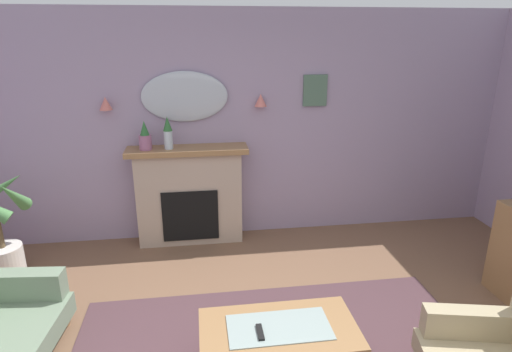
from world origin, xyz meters
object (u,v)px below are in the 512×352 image
Objects in this scene: fireplace at (190,196)px; wall_mirror at (185,97)px; mantel_vase_left at (145,138)px; tv_remote at (260,333)px; wall_sconce_right at (261,100)px; framed_picture at (315,91)px; wall_sconce_left at (106,103)px; mantel_vase_right at (168,132)px; coffee_table at (279,334)px.

wall_mirror reaches higher than fireplace.
mantel_vase_left is at bearing -159.30° from wall_mirror.
wall_sconce_right is at bearing 81.32° from tv_remote.
mantel_vase_left is (-0.45, -0.03, 0.73)m from fireplace.
fireplace is at bearing -174.23° from framed_picture.
wall_sconce_left reaches higher than tv_remote.
wall_sconce_right reaches higher than fireplace.
wall_sconce_right reaches higher than mantel_vase_right.
wall_mirror reaches higher than coffee_table.
mantel_vase_left is at bearing -16.70° from wall_sconce_left.
tv_remote is at bearing -61.42° from wall_sconce_left.
coffee_table is (0.62, -2.30, -0.19)m from fireplace.
wall_mirror is at bearing 90.00° from fireplace.
wall_sconce_left is (-0.85, -0.05, -0.05)m from wall_mirror.
wall_sconce_right is at bearing 6.16° from fireplace.
wall_sconce_right is 2.75m from tv_remote.
wall_sconce_left is 0.39× the size of framed_picture.
mantel_vase_left reaches higher than coffee_table.
mantel_vase_right is 0.73m from wall_sconce_left.
mantel_vase_right is at bearing 109.80° from coffee_table.
fireplace is at bearing -90.00° from wall_mirror.
framed_picture reaches higher than wall_sconce_right.
coffee_table is at bearing -109.81° from framed_picture.
wall_sconce_left is (-0.40, 0.12, 0.36)m from mantel_vase_left.
coffee_table is at bearing 18.73° from tv_remote.
mantel_vase_right is 1.76m from framed_picture.
tv_remote is at bearing -68.18° from mantel_vase_left.
fireplace is 8.50× the size of tv_remote.
tv_remote is (-0.37, -2.44, -1.21)m from wall_sconce_right.
wall_mirror reaches higher than wall_sconce_right.
mantel_vase_right is at bearing 106.31° from tv_remote.
wall_sconce_right is (0.85, -0.05, -0.05)m from wall_mirror.
mantel_vase_right is 1.10m from wall_sconce_right.
tv_remote is (-0.14, -0.05, 0.07)m from coffee_table.
coffee_table is (-0.88, -2.45, -1.37)m from framed_picture.
wall_mirror is (0.00, 0.14, 1.14)m from fireplace.
mantel_vase_right is at bearing -139.64° from wall_mirror.
wall_sconce_right is (1.30, 0.12, 0.36)m from mantel_vase_left.
tv_remote reaches higher than coffee_table.
fireplace reaches higher than coffee_table.
coffee_table is (1.47, -2.39, -1.28)m from wall_sconce_left.
fireplace is 9.71× the size of wall_sconce_right.
mantel_vase_right is at bearing -10.46° from wall_sconce_left.
coffee_table is 0.16m from tv_remote.
wall_sconce_left is at bearing 118.58° from tv_remote.
framed_picture reaches higher than mantel_vase_right.
wall_mirror reaches higher than tv_remote.
mantel_vase_right is (-0.20, -0.03, 0.78)m from fireplace.
framed_picture is at bearing 0.38° from wall_mirror.
mantel_vase_left is 2.32× the size of wall_sconce_left.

